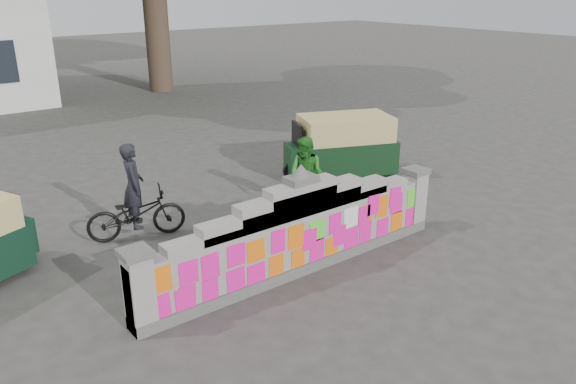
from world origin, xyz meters
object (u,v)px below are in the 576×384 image
cyclist_rider (135,198)px  rickshaw_right (342,145)px  pedestrian (306,175)px  cyclist_bike (136,214)px

cyclist_rider → rickshaw_right: size_ratio=0.57×
cyclist_rider → rickshaw_right: cyclist_rider is taller
pedestrian → rickshaw_right: 2.62m
cyclist_rider → pedestrian: cyclist_rider is taller
rickshaw_right → cyclist_bike: bearing=25.2°
cyclist_bike → pedestrian: pedestrian is taller
cyclist_bike → cyclist_rider: 0.36m
cyclist_rider → pedestrian: 3.75m
cyclist_rider → cyclist_bike: bearing=0.0°
cyclist_rider → rickshaw_right: 5.91m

